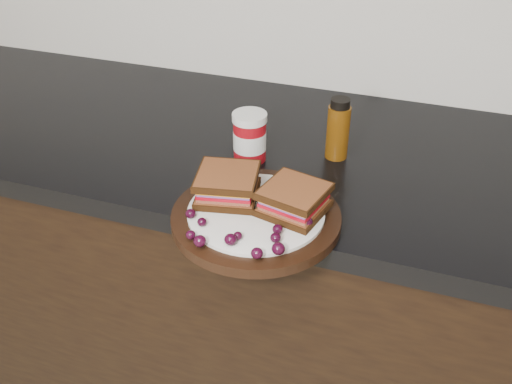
% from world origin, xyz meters
% --- Properties ---
extents(base_cabinets, '(3.96, 0.58, 0.86)m').
position_xyz_m(base_cabinets, '(0.00, 1.70, 0.43)').
color(base_cabinets, black).
rests_on(base_cabinets, ground_plane).
extents(countertop, '(3.98, 0.60, 0.04)m').
position_xyz_m(countertop, '(0.00, 1.70, 0.88)').
color(countertop, black).
rests_on(countertop, base_cabinets).
extents(plate, '(0.28, 0.28, 0.02)m').
position_xyz_m(plate, '(0.13, 1.43, 0.91)').
color(plate, black).
rests_on(plate, countertop).
extents(sandwich_left, '(0.12, 0.12, 0.05)m').
position_xyz_m(sandwich_left, '(0.07, 1.45, 0.95)').
color(sandwich_left, brown).
rests_on(sandwich_left, plate).
extents(sandwich_right, '(0.12, 0.12, 0.04)m').
position_xyz_m(sandwich_right, '(0.19, 1.45, 0.95)').
color(sandwich_right, brown).
rests_on(sandwich_right, plate).
extents(grape_0, '(0.02, 0.02, 0.02)m').
position_xyz_m(grape_0, '(0.04, 1.38, 0.93)').
color(grape_0, black).
rests_on(grape_0, plate).
extents(grape_1, '(0.02, 0.02, 0.01)m').
position_xyz_m(grape_1, '(0.06, 1.36, 0.93)').
color(grape_1, black).
rests_on(grape_1, plate).
extents(grape_2, '(0.02, 0.02, 0.01)m').
position_xyz_m(grape_2, '(0.06, 1.33, 0.93)').
color(grape_2, black).
rests_on(grape_2, plate).
extents(grape_3, '(0.02, 0.02, 0.02)m').
position_xyz_m(grape_3, '(0.08, 1.32, 0.93)').
color(grape_3, black).
rests_on(grape_3, plate).
extents(grape_4, '(0.02, 0.02, 0.02)m').
position_xyz_m(grape_4, '(0.12, 1.33, 0.93)').
color(grape_4, black).
rests_on(grape_4, plate).
extents(grape_5, '(0.01, 0.01, 0.01)m').
position_xyz_m(grape_5, '(0.13, 1.35, 0.93)').
color(grape_5, black).
rests_on(grape_5, plate).
extents(grape_6, '(0.02, 0.02, 0.02)m').
position_xyz_m(grape_6, '(0.17, 1.32, 0.93)').
color(grape_6, black).
rests_on(grape_6, plate).
extents(grape_7, '(0.02, 0.02, 0.02)m').
position_xyz_m(grape_7, '(0.20, 1.34, 0.93)').
color(grape_7, black).
rests_on(grape_7, plate).
extents(grape_8, '(0.02, 0.02, 0.02)m').
position_xyz_m(grape_8, '(0.19, 1.36, 0.93)').
color(grape_8, black).
rests_on(grape_8, plate).
extents(grape_9, '(0.02, 0.02, 0.02)m').
position_xyz_m(grape_9, '(0.18, 1.38, 0.93)').
color(grape_9, black).
rests_on(grape_9, plate).
extents(grape_10, '(0.02, 0.02, 0.02)m').
position_xyz_m(grape_10, '(0.22, 1.41, 0.93)').
color(grape_10, black).
rests_on(grape_10, plate).
extents(grape_11, '(0.02, 0.02, 0.02)m').
position_xyz_m(grape_11, '(0.19, 1.43, 0.93)').
color(grape_11, black).
rests_on(grape_11, plate).
extents(grape_12, '(0.02, 0.02, 0.02)m').
position_xyz_m(grape_12, '(0.21, 1.45, 0.93)').
color(grape_12, black).
rests_on(grape_12, plate).
extents(grape_13, '(0.02, 0.02, 0.02)m').
position_xyz_m(grape_13, '(0.18, 1.50, 0.93)').
color(grape_13, black).
rests_on(grape_13, plate).
extents(grape_14, '(0.02, 0.02, 0.02)m').
position_xyz_m(grape_14, '(0.08, 1.48, 0.93)').
color(grape_14, black).
rests_on(grape_14, plate).
extents(grape_15, '(0.02, 0.02, 0.02)m').
position_xyz_m(grape_15, '(0.07, 1.45, 0.93)').
color(grape_15, black).
rests_on(grape_15, plate).
extents(grape_16, '(0.02, 0.02, 0.02)m').
position_xyz_m(grape_16, '(0.05, 1.44, 0.93)').
color(grape_16, black).
rests_on(grape_16, plate).
extents(grape_17, '(0.02, 0.02, 0.02)m').
position_xyz_m(grape_17, '(0.05, 1.42, 0.93)').
color(grape_17, black).
rests_on(grape_17, plate).
extents(grape_18, '(0.02, 0.02, 0.02)m').
position_xyz_m(grape_18, '(0.07, 1.47, 0.93)').
color(grape_18, black).
rests_on(grape_18, plate).
extents(grape_19, '(0.02, 0.02, 0.02)m').
position_xyz_m(grape_19, '(0.07, 1.47, 0.93)').
color(grape_19, black).
rests_on(grape_19, plate).
extents(grape_20, '(0.02, 0.02, 0.02)m').
position_xyz_m(grape_20, '(0.06, 1.43, 0.93)').
color(grape_20, black).
rests_on(grape_20, plate).
extents(condiment_jar, '(0.08, 0.08, 0.10)m').
position_xyz_m(condiment_jar, '(0.05, 1.62, 0.95)').
color(condiment_jar, maroon).
rests_on(condiment_jar, countertop).
extents(oil_bottle, '(0.06, 0.06, 0.12)m').
position_xyz_m(oil_bottle, '(0.21, 1.69, 0.96)').
color(oil_bottle, '#552F08').
rests_on(oil_bottle, countertop).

